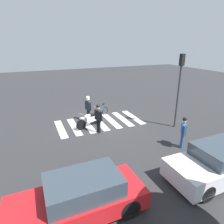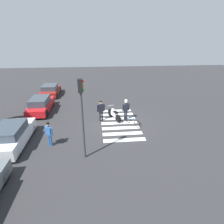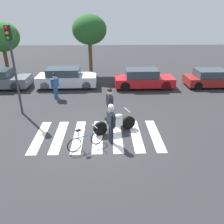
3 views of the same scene
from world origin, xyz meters
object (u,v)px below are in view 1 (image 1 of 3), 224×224
object	(u,v)px
police_motorcycle	(90,120)
leaning_bicycle	(101,112)
officer_by_motorcycle	(88,107)
pedestrian_bystander	(183,130)
car_white_van	(219,162)
officer_on_foot	(98,116)
traffic_light_pole	(180,80)
car_red_convertible	(79,198)

from	to	relation	value
police_motorcycle	leaning_bicycle	size ratio (longest dim) A/B	1.37
leaning_bicycle	officer_by_motorcycle	distance (m)	1.35
pedestrian_bystander	car_white_van	world-z (taller)	pedestrian_bystander
police_motorcycle	officer_on_foot	xyz separation A→B (m)	(-0.21, 1.13, 0.62)
leaning_bicycle	traffic_light_pole	world-z (taller)	traffic_light_pole
officer_on_foot	car_white_van	size ratio (longest dim) A/B	0.42
police_motorcycle	pedestrian_bystander	xyz separation A→B (m)	(-3.69, 4.62, 0.53)
officer_on_foot	car_white_van	world-z (taller)	officer_on_foot
car_white_van	traffic_light_pole	distance (m)	5.69
officer_by_motorcycle	car_white_van	world-z (taller)	officer_by_motorcycle
traffic_light_pole	leaning_bicycle	bearing A→B (deg)	-43.10
officer_on_foot	officer_by_motorcycle	size ratio (longest dim) A/B	1.00
pedestrian_bystander	traffic_light_pole	size ratio (longest dim) A/B	0.37
police_motorcycle	car_red_convertible	distance (m)	7.16
leaning_bicycle	pedestrian_bystander	size ratio (longest dim) A/B	0.86
officer_by_motorcycle	car_red_convertible	xyz separation A→B (m)	(2.63, 7.70, -0.40)
police_motorcycle	officer_by_motorcycle	distance (m)	1.16
officer_by_motorcycle	pedestrian_bystander	xyz separation A→B (m)	(-3.49, 5.59, -0.08)
police_motorcycle	officer_by_motorcycle	world-z (taller)	officer_by_motorcycle
leaning_bicycle	traffic_light_pole	xyz separation A→B (m)	(-3.90, 3.65, 2.77)
leaning_bicycle	officer_by_motorcycle	bearing A→B (deg)	19.75
officer_by_motorcycle	pedestrian_bystander	distance (m)	6.59
car_red_convertible	car_white_van	bearing A→B (deg)	176.29
pedestrian_bystander	traffic_light_pole	world-z (taller)	traffic_light_pole
officer_by_motorcycle	car_red_convertible	world-z (taller)	officer_by_motorcycle
leaning_bicycle	traffic_light_pole	bearing A→B (deg)	136.90
car_white_van	pedestrian_bystander	bearing A→B (deg)	-97.40
pedestrian_bystander	traffic_light_pole	xyz separation A→B (m)	(-1.49, -2.32, 2.13)
leaning_bicycle	officer_on_foot	xyz separation A→B (m)	(1.06, 2.49, 0.72)
police_motorcycle	leaning_bicycle	bearing A→B (deg)	-133.07
pedestrian_bystander	car_red_convertible	bearing A→B (deg)	19.06
officer_by_motorcycle	traffic_light_pole	world-z (taller)	traffic_light_pole
officer_on_foot	pedestrian_bystander	size ratio (longest dim) A/B	1.07
police_motorcycle	car_white_van	size ratio (longest dim) A/B	0.46
car_white_van	car_red_convertible	xyz separation A→B (m)	(5.79, -0.38, -0.02)
pedestrian_bystander	leaning_bicycle	bearing A→B (deg)	-67.99
car_red_convertible	traffic_light_pole	size ratio (longest dim) A/B	0.93
pedestrian_bystander	car_red_convertible	xyz separation A→B (m)	(6.12, 2.11, -0.32)
officer_by_motorcycle	leaning_bicycle	bearing A→B (deg)	-160.25
car_white_van	car_red_convertible	size ratio (longest dim) A/B	1.01
officer_on_foot	pedestrian_bystander	xyz separation A→B (m)	(-3.48, 3.49, -0.09)
car_white_van	traffic_light_pole	bearing A→B (deg)	-110.60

